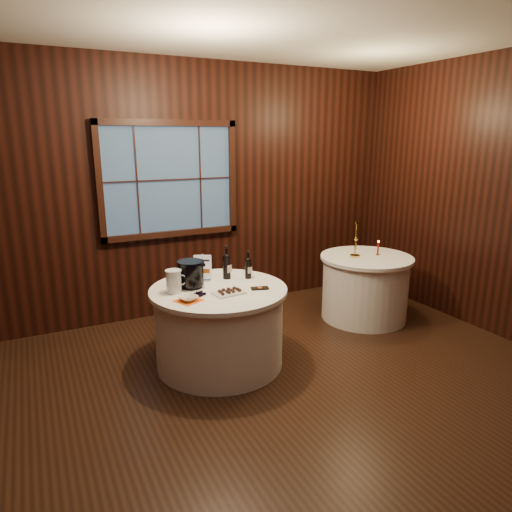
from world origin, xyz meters
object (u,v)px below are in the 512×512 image
main_table (219,326)px  port_bottle_left (227,264)px  ice_bucket (191,274)px  glass_pitcher (174,281)px  sign_stand (203,272)px  port_bottle_right (248,266)px  cracker_bowl (189,298)px  side_table (365,287)px  chocolate_box (260,288)px  brass_candlestick (356,244)px  chocolate_plate (229,292)px  grape_bunch (200,294)px  red_candle (378,249)px

main_table → port_bottle_left: bearing=52.0°
ice_bucket → glass_pitcher: 0.20m
port_bottle_left → sign_stand: bearing=152.4°
port_bottle_right → cracker_bowl: port_bottle_right is taller
port_bottle_right → side_table: bearing=-1.0°
side_table → port_bottle_right: size_ratio=3.88×
cracker_bowl → port_bottle_right: bearing=25.7°
side_table → port_bottle_left: size_ratio=3.25×
chocolate_box → brass_candlestick: size_ratio=0.38×
port_bottle_right → port_bottle_left: bearing=149.6°
port_bottle_left → cracker_bowl: bearing=-163.1°
brass_candlestick → cracker_bowl: bearing=-166.1°
port_bottle_left → port_bottle_right: size_ratio=1.19×
port_bottle_left → cracker_bowl: port_bottle_left is taller
side_table → chocolate_plate: 2.08m
port_bottle_left → grape_bunch: size_ratio=1.88×
cracker_bowl → brass_candlestick: bearing=13.9°
ice_bucket → chocolate_plate: (0.24, -0.32, -0.12)m
main_table → red_candle: size_ratio=7.13×
main_table → chocolate_box: chocolate_box is taller
glass_pitcher → main_table: bearing=-5.3°
sign_stand → ice_bucket: size_ratio=1.08×
grape_bunch → cracker_bowl: (-0.13, -0.07, 0.00)m
ice_bucket → chocolate_box: ice_bucket is taller
main_table → grape_bunch: grape_bunch is taller
port_bottle_right → ice_bucket: 0.60m
main_table → glass_pitcher: size_ratio=6.10×
main_table → chocolate_box: bearing=-30.9°
side_table → port_bottle_right: 1.70m
red_candle → grape_bunch: bearing=-170.1°
chocolate_plate → brass_candlestick: bearing=16.3°
red_candle → sign_stand: bearing=-179.6°
grape_bunch → brass_candlestick: brass_candlestick is taller
port_bottle_right → sign_stand: bearing=159.6°
side_table → ice_bucket: 2.28m
grape_bunch → glass_pitcher: (-0.17, 0.20, 0.09)m
grape_bunch → brass_candlestick: 2.15m
port_bottle_left → ice_bucket: size_ratio=1.31×
main_table → sign_stand: 0.54m
sign_stand → ice_bucket: (-0.16, -0.13, 0.04)m
sign_stand → chocolate_plate: size_ratio=0.93×
grape_bunch → red_candle: bearing=9.9°
main_table → port_bottle_left: (0.19, 0.24, 0.53)m
main_table → sign_stand: size_ratio=4.69×
ice_bucket → sign_stand: bearing=38.2°
sign_stand → brass_candlestick: (1.91, 0.09, 0.06)m
glass_pitcher → brass_candlestick: size_ratio=0.50×
port_bottle_right → grape_bunch: size_ratio=1.57×
chocolate_box → cracker_bowl: cracker_bowl is taller
main_table → grape_bunch: size_ratio=7.23×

